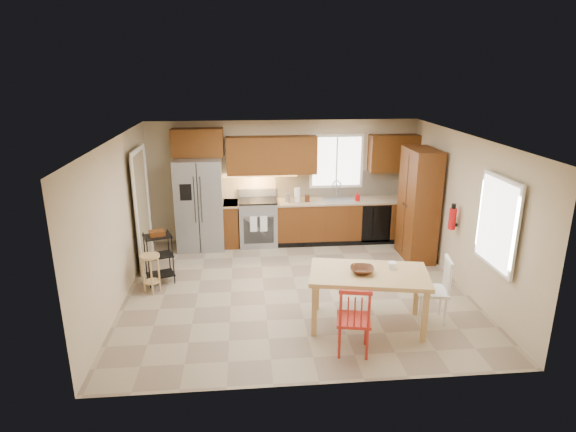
# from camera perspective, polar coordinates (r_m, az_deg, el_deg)

# --- Properties ---
(floor) EXTENTS (5.50, 5.50, 0.00)m
(floor) POSITION_cam_1_polar(r_m,az_deg,el_deg) (8.06, 0.99, -8.67)
(floor) COLOR gray
(floor) RESTS_ON ground
(ceiling) EXTENTS (5.50, 5.00, 0.02)m
(ceiling) POSITION_cam_1_polar(r_m,az_deg,el_deg) (7.31, 1.09, 9.22)
(ceiling) COLOR silver
(ceiling) RESTS_ON ground
(wall_back) EXTENTS (5.50, 0.02, 2.50)m
(wall_back) POSITION_cam_1_polar(r_m,az_deg,el_deg) (9.99, -0.54, 4.16)
(wall_back) COLOR #CCB793
(wall_back) RESTS_ON ground
(wall_front) EXTENTS (5.50, 0.02, 2.50)m
(wall_front) POSITION_cam_1_polar(r_m,az_deg,el_deg) (5.28, 4.05, -8.35)
(wall_front) COLOR #CCB793
(wall_front) RESTS_ON ground
(wall_left) EXTENTS (0.02, 5.00, 2.50)m
(wall_left) POSITION_cam_1_polar(r_m,az_deg,el_deg) (7.79, -19.50, -0.72)
(wall_left) COLOR #CCB793
(wall_left) RESTS_ON ground
(wall_right) EXTENTS (0.02, 5.00, 2.50)m
(wall_right) POSITION_cam_1_polar(r_m,az_deg,el_deg) (8.34, 20.17, 0.38)
(wall_right) COLOR #CCB793
(wall_right) RESTS_ON ground
(refrigerator) EXTENTS (0.92, 0.75, 1.82)m
(refrigerator) POSITION_cam_1_polar(r_m,az_deg,el_deg) (9.72, -10.39, 1.42)
(refrigerator) COLOR gray
(refrigerator) RESTS_ON floor
(range_stove) EXTENTS (0.76, 0.63, 0.92)m
(range_stove) POSITION_cam_1_polar(r_m,az_deg,el_deg) (9.87, -3.56, -0.80)
(range_stove) COLOR gray
(range_stove) RESTS_ON floor
(base_cabinet_narrow) EXTENTS (0.30, 0.60, 0.90)m
(base_cabinet_narrow) POSITION_cam_1_polar(r_m,az_deg,el_deg) (9.89, -6.75, -0.92)
(base_cabinet_narrow) COLOR #572710
(base_cabinet_narrow) RESTS_ON floor
(base_cabinet_run) EXTENTS (2.92, 0.60, 0.90)m
(base_cabinet_run) POSITION_cam_1_polar(r_m,az_deg,el_deg) (10.10, 6.92, -0.52)
(base_cabinet_run) COLOR #572710
(base_cabinet_run) RESTS_ON floor
(dishwasher) EXTENTS (0.60, 0.02, 0.78)m
(dishwasher) POSITION_cam_1_polar(r_m,az_deg,el_deg) (9.97, 10.42, -0.94)
(dishwasher) COLOR black
(dishwasher) RESTS_ON floor
(backsplash) EXTENTS (2.92, 0.03, 0.55)m
(backsplash) POSITION_cam_1_polar(r_m,az_deg,el_deg) (10.18, 6.74, 3.86)
(backsplash) COLOR beige
(backsplash) RESTS_ON wall_back
(upper_over_fridge) EXTENTS (1.00, 0.35, 0.55)m
(upper_over_fridge) POSITION_cam_1_polar(r_m,az_deg,el_deg) (9.66, -10.68, 8.55)
(upper_over_fridge) COLOR #623610
(upper_over_fridge) RESTS_ON wall_back
(upper_left_block) EXTENTS (1.80, 0.35, 0.75)m
(upper_left_block) POSITION_cam_1_polar(r_m,az_deg,el_deg) (9.68, -1.95, 7.20)
(upper_left_block) COLOR #623610
(upper_left_block) RESTS_ON wall_back
(upper_right_block) EXTENTS (1.00, 0.35, 0.75)m
(upper_right_block) POSITION_cam_1_polar(r_m,az_deg,el_deg) (10.14, 12.42, 7.27)
(upper_right_block) COLOR #623610
(upper_right_block) RESTS_ON wall_back
(window_back) EXTENTS (1.12, 0.04, 1.12)m
(window_back) POSITION_cam_1_polar(r_m,az_deg,el_deg) (10.03, 5.77, 6.47)
(window_back) COLOR white
(window_back) RESTS_ON wall_back
(sink) EXTENTS (0.62, 0.46, 0.16)m
(sink) POSITION_cam_1_polar(r_m,az_deg,el_deg) (9.95, 5.94, 1.69)
(sink) COLOR gray
(sink) RESTS_ON base_cabinet_run
(undercab_glow) EXTENTS (1.60, 0.30, 0.01)m
(undercab_glow) POSITION_cam_1_polar(r_m,az_deg,el_deg) (9.72, -3.69, 4.85)
(undercab_glow) COLOR #FFBF66
(undercab_glow) RESTS_ON wall_back
(soap_bottle) EXTENTS (0.09, 0.09, 0.19)m
(soap_bottle) POSITION_cam_1_polar(r_m,az_deg,el_deg) (9.90, 8.23, 2.34)
(soap_bottle) COLOR red
(soap_bottle) RESTS_ON base_cabinet_run
(paper_towel) EXTENTS (0.12, 0.12, 0.28)m
(paper_towel) POSITION_cam_1_polar(r_m,az_deg,el_deg) (9.73, 1.10, 2.52)
(paper_towel) COLOR white
(paper_towel) RESTS_ON base_cabinet_run
(canister_steel) EXTENTS (0.11, 0.11, 0.18)m
(canister_steel) POSITION_cam_1_polar(r_m,az_deg,el_deg) (9.72, -0.07, 2.20)
(canister_steel) COLOR gray
(canister_steel) RESTS_ON base_cabinet_run
(canister_wood) EXTENTS (0.10, 0.10, 0.14)m
(canister_wood) POSITION_cam_1_polar(r_m,az_deg,el_deg) (9.74, 2.29, 2.10)
(canister_wood) COLOR #4C2714
(canister_wood) RESTS_ON base_cabinet_run
(pantry) EXTENTS (0.50, 0.95, 2.10)m
(pantry) POSITION_cam_1_polar(r_m,az_deg,el_deg) (9.33, 15.20, 1.31)
(pantry) COLOR #572710
(pantry) RESTS_ON floor
(fire_extinguisher) EXTENTS (0.12, 0.12, 0.36)m
(fire_extinguisher) POSITION_cam_1_polar(r_m,az_deg,el_deg) (8.46, 18.91, -0.31)
(fire_extinguisher) COLOR red
(fire_extinguisher) RESTS_ON wall_right
(window_right) EXTENTS (0.04, 1.02, 1.32)m
(window_right) POSITION_cam_1_polar(r_m,az_deg,el_deg) (7.28, 23.58, -0.78)
(window_right) COLOR white
(window_right) RESTS_ON wall_right
(doorway) EXTENTS (0.04, 0.95, 2.10)m
(doorway) POSITION_cam_1_polar(r_m,az_deg,el_deg) (9.04, -16.99, 0.65)
(doorway) COLOR #8C7A59
(doorway) RESTS_ON wall_left
(dining_table) EXTENTS (1.77, 1.21, 0.79)m
(dining_table) POSITION_cam_1_polar(r_m,az_deg,el_deg) (6.96, 9.42, -9.71)
(dining_table) COLOR tan
(dining_table) RESTS_ON floor
(chair_red) EXTENTS (0.53, 0.53, 0.95)m
(chair_red) POSITION_cam_1_polar(r_m,az_deg,el_deg) (6.29, 7.79, -11.93)
(chair_red) COLOR #AD241A
(chair_red) RESTS_ON floor
(chair_white) EXTENTS (0.53, 0.53, 0.95)m
(chair_white) POSITION_cam_1_polar(r_m,az_deg,el_deg) (7.26, 16.71, -8.36)
(chair_white) COLOR white
(chair_white) RESTS_ON floor
(table_bowl) EXTENTS (0.39, 0.39, 0.08)m
(table_bowl) POSITION_cam_1_polar(r_m,az_deg,el_deg) (6.76, 8.75, -6.71)
(table_bowl) COLOR #4C2714
(table_bowl) RESTS_ON dining_table
(table_jar) EXTENTS (0.15, 0.15, 0.14)m
(table_jar) POSITION_cam_1_polar(r_m,az_deg,el_deg) (6.96, 12.23, -5.92)
(table_jar) COLOR white
(table_jar) RESTS_ON dining_table
(bar_stool) EXTENTS (0.40, 0.40, 0.65)m
(bar_stool) POSITION_cam_1_polar(r_m,az_deg,el_deg) (8.14, -15.91, -6.57)
(bar_stool) COLOR tan
(bar_stool) RESTS_ON floor
(utility_cart) EXTENTS (0.53, 0.48, 0.88)m
(utility_cart) POSITION_cam_1_polar(r_m,az_deg,el_deg) (8.41, -15.03, -4.85)
(utility_cart) COLOR black
(utility_cart) RESTS_ON floor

